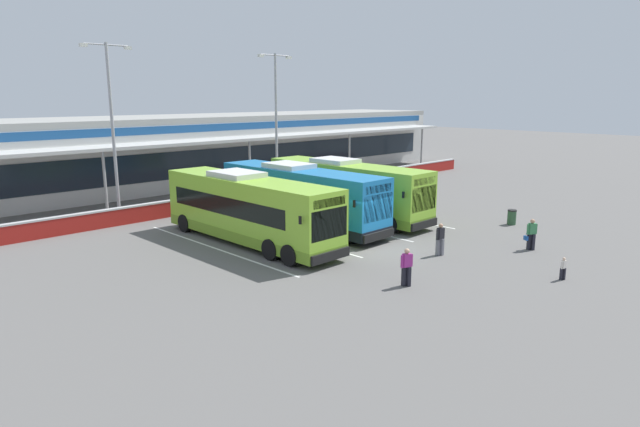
% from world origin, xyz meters
% --- Properties ---
extents(ground_plane, '(200.00, 200.00, 0.00)m').
position_xyz_m(ground_plane, '(0.00, 0.00, 0.00)').
color(ground_plane, '#605E5B').
extents(terminal_building, '(70.00, 13.00, 6.00)m').
position_xyz_m(terminal_building, '(-0.00, 26.91, 3.01)').
color(terminal_building, silver).
rests_on(terminal_building, ground).
extents(red_barrier_wall, '(60.00, 0.40, 1.10)m').
position_xyz_m(red_barrier_wall, '(0.00, 14.50, 0.56)').
color(red_barrier_wall, maroon).
rests_on(red_barrier_wall, ground).
extents(coach_bus_leftmost, '(2.99, 12.16, 3.78)m').
position_xyz_m(coach_bus_leftmost, '(-4.34, 5.64, 1.79)').
color(coach_bus_leftmost, '#8CC633').
rests_on(coach_bus_leftmost, ground).
extents(coach_bus_left_centre, '(2.99, 12.16, 3.78)m').
position_xyz_m(coach_bus_left_centre, '(0.13, 6.45, 1.79)').
color(coach_bus_left_centre, '#1972B7').
rests_on(coach_bus_left_centre, ground).
extents(coach_bus_centre, '(2.99, 12.16, 3.78)m').
position_xyz_m(coach_bus_centre, '(3.96, 6.23, 1.79)').
color(coach_bus_centre, '#8CC633').
rests_on(coach_bus_centre, ground).
extents(bay_stripe_far_west, '(0.14, 13.00, 0.01)m').
position_xyz_m(bay_stripe_far_west, '(-6.30, 6.00, 0.00)').
color(bay_stripe_far_west, silver).
rests_on(bay_stripe_far_west, ground).
extents(bay_stripe_west, '(0.14, 13.00, 0.01)m').
position_xyz_m(bay_stripe_west, '(-2.10, 6.00, 0.00)').
color(bay_stripe_west, silver).
rests_on(bay_stripe_west, ground).
extents(bay_stripe_mid_west, '(0.14, 13.00, 0.01)m').
position_xyz_m(bay_stripe_mid_west, '(2.10, 6.00, 0.00)').
color(bay_stripe_mid_west, silver).
rests_on(bay_stripe_mid_west, ground).
extents(bay_stripe_centre, '(0.14, 13.00, 0.01)m').
position_xyz_m(bay_stripe_centre, '(6.30, 6.00, 0.00)').
color(bay_stripe_centre, silver).
rests_on(bay_stripe_centre, ground).
extents(pedestrian_with_handbag, '(0.61, 0.54, 1.62)m').
position_xyz_m(pedestrian_with_handbag, '(5.12, -5.63, 0.86)').
color(pedestrian_with_handbag, black).
rests_on(pedestrian_with_handbag, ground).
extents(pedestrian_in_dark_coat, '(0.54, 0.33, 1.62)m').
position_xyz_m(pedestrian_in_dark_coat, '(0.96, -2.90, 0.87)').
color(pedestrian_in_dark_coat, slate).
rests_on(pedestrian_in_dark_coat, ground).
extents(pedestrian_child, '(0.33, 0.20, 1.00)m').
position_xyz_m(pedestrian_child, '(1.58, -8.69, 0.54)').
color(pedestrian_child, black).
rests_on(pedestrian_child, ground).
extents(pedestrian_near_bin, '(0.53, 0.39, 1.62)m').
position_xyz_m(pedestrian_near_bin, '(-3.87, -4.43, 0.87)').
color(pedestrian_near_bin, black).
rests_on(pedestrian_near_bin, ground).
extents(lamp_post_west, '(3.24, 0.28, 11.00)m').
position_xyz_m(lamp_post_west, '(-6.40, 16.94, 6.29)').
color(lamp_post_west, '#9E9EA3').
rests_on(lamp_post_west, ground).
extents(lamp_post_centre, '(3.24, 0.28, 11.00)m').
position_xyz_m(lamp_post_centre, '(6.70, 16.37, 6.29)').
color(lamp_post_centre, '#9E9EA3').
rests_on(lamp_post_centre, ground).
extents(litter_bin, '(0.54, 0.54, 0.93)m').
position_xyz_m(litter_bin, '(9.76, -2.31, 0.47)').
color(litter_bin, '#2D5133').
rests_on(litter_bin, ground).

